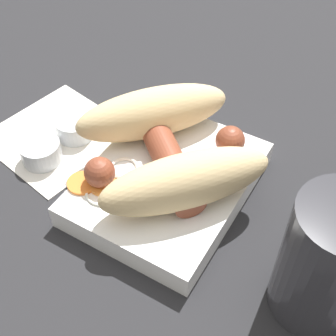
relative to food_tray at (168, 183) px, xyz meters
name	(u,v)px	position (x,y,z in m)	size (l,w,h in m)	color
ground_plane	(168,192)	(0.00, 0.00, -0.01)	(3.00, 3.00, 0.00)	#232326
food_tray	(168,183)	(0.00, 0.00, 0.00)	(0.20, 0.16, 0.03)	white
bread_roll	(168,144)	(-0.01, -0.01, 0.04)	(0.24, 0.24, 0.06)	#DBBC84
sausage	(167,156)	(-0.01, -0.01, 0.03)	(0.14, 0.13, 0.03)	brown
pickled_veggies	(105,183)	(0.04, -0.05, 0.02)	(0.08, 0.06, 0.00)	orange
napkin	(58,135)	(-0.01, -0.16, -0.01)	(0.17, 0.17, 0.00)	white
condiment_cup_near	(75,128)	(-0.02, -0.14, 0.00)	(0.05, 0.05, 0.03)	silver
condiment_cup_far	(41,153)	(0.03, -0.15, 0.00)	(0.05, 0.05, 0.03)	silver
drink_glass	(327,262)	(0.05, 0.18, 0.05)	(0.08, 0.08, 0.13)	#333338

